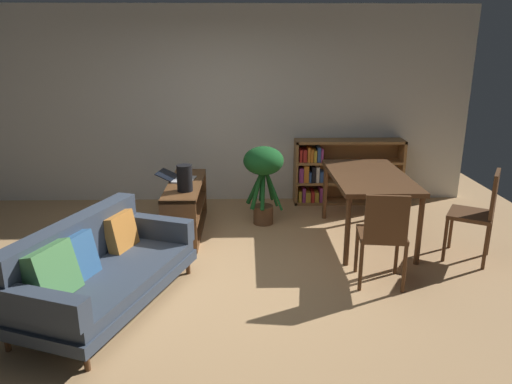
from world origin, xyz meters
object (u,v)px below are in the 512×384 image
object	(u,v)px
dining_chair_far	(479,210)
potted_floor_plant	(263,170)
dining_table	(369,181)
bookshelf	(339,171)
media_console	(186,207)
desk_speaker	(185,178)
dining_chair_near	(383,233)
open_laptop	(178,178)
fabric_couch	(97,268)

from	to	relation	value
dining_chair_far	potted_floor_plant	bearing A→B (deg)	152.59
dining_table	bookshelf	bearing A→B (deg)	92.12
media_console	dining_table	world-z (taller)	dining_table
dining_chair_far	media_console	bearing A→B (deg)	164.19
desk_speaker	dining_table	bearing A→B (deg)	1.01
dining_table	dining_chair_near	xyz separation A→B (m)	(-0.14, -1.14, -0.17)
dining_chair_near	bookshelf	world-z (taller)	dining_chair_near
open_laptop	dining_chair_far	size ratio (longest dim) A/B	0.49
dining_chair_far	dining_chair_near	bearing A→B (deg)	-154.55
fabric_couch	bookshelf	size ratio (longest dim) A/B	1.24
desk_speaker	bookshelf	size ratio (longest dim) A/B	0.19
desk_speaker	open_laptop	bearing A→B (deg)	107.20
open_laptop	bookshelf	bearing A→B (deg)	24.51
media_console	open_laptop	world-z (taller)	open_laptop
desk_speaker	dining_chair_near	size ratio (longest dim) A/B	0.32
desk_speaker	dining_chair_far	xyz separation A→B (m)	(3.07, -0.56, -0.21)
media_console	bookshelf	xyz separation A→B (m)	(2.06, 1.13, 0.15)
dining_chair_far	bookshelf	distance (m)	2.27
open_laptop	desk_speaker	xyz separation A→B (m)	(0.14, -0.46, 0.12)
fabric_couch	dining_table	xyz separation A→B (m)	(2.66, 1.46, 0.34)
potted_floor_plant	desk_speaker	bearing A→B (deg)	-147.82
open_laptop	dining_table	world-z (taller)	dining_table
open_laptop	desk_speaker	world-z (taller)	desk_speaker
media_console	potted_floor_plant	distance (m)	1.05
open_laptop	media_console	bearing A→B (deg)	-55.62
media_console	dining_chair_near	world-z (taller)	dining_chair_near
dining_table	dining_chair_near	world-z (taller)	dining_chair_near
desk_speaker	dining_chair_far	bearing A→B (deg)	-10.40
fabric_couch	desk_speaker	xyz separation A→B (m)	(0.59, 1.43, 0.39)
media_console	desk_speaker	xyz separation A→B (m)	(0.04, -0.32, 0.45)
media_console	dining_chair_far	bearing A→B (deg)	-15.81
desk_speaker	potted_floor_plant	world-z (taller)	potted_floor_plant
media_console	open_laptop	size ratio (longest dim) A/B	2.87
media_console	open_laptop	distance (m)	0.37
media_console	dining_table	size ratio (longest dim) A/B	0.91
dining_table	dining_chair_near	distance (m)	1.17
potted_floor_plant	dining_chair_far	bearing A→B (deg)	-27.41
open_laptop	dining_chair_near	size ratio (longest dim) A/B	0.52
dining_chair_far	dining_table	bearing A→B (deg)	149.10
media_console	dining_table	distance (m)	2.17
media_console	potted_floor_plant	size ratio (longest dim) A/B	1.38
bookshelf	dining_chair_near	bearing A→B (deg)	-91.99
media_console	bookshelf	world-z (taller)	bookshelf
open_laptop	potted_floor_plant	world-z (taller)	potted_floor_plant
desk_speaker	dining_table	xyz separation A→B (m)	(2.07, 0.04, -0.05)
open_laptop	desk_speaker	bearing A→B (deg)	-72.80
dining_chair_near	bookshelf	distance (m)	2.56
dining_table	potted_floor_plant	bearing A→B (deg)	155.76
media_console	desk_speaker	distance (m)	0.56
media_console	desk_speaker	bearing A→B (deg)	-82.04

